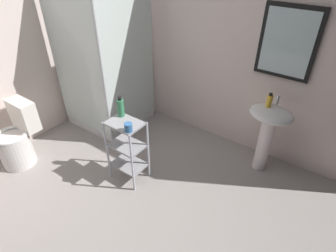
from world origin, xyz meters
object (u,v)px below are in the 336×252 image
(pedestal_sink, at_px, (268,127))
(hand_soap_bottle, at_px, (269,101))
(toilet, at_px, (18,140))
(shower_stall, at_px, (109,95))
(rinse_cup, at_px, (128,127))
(storage_cart, at_px, (127,146))
(body_wash_bottle_green, at_px, (121,107))

(pedestal_sink, distance_m, hand_soap_bottle, 0.31)
(toilet, bearing_deg, hand_soap_bottle, 34.14)
(shower_stall, distance_m, rinse_cup, 1.35)
(pedestal_sink, distance_m, storage_cart, 1.53)
(shower_stall, height_order, storage_cart, shower_stall)
(shower_stall, xyz_separation_m, rinse_cup, (1.08, -0.75, 0.32))
(shower_stall, bearing_deg, hand_soap_bottle, 10.07)
(pedestal_sink, bearing_deg, rinse_cup, -132.98)
(shower_stall, height_order, rinse_cup, shower_stall)
(hand_soap_bottle, relative_size, body_wash_bottle_green, 0.70)
(hand_soap_bottle, bearing_deg, body_wash_bottle_green, -141.85)
(hand_soap_bottle, relative_size, rinse_cup, 1.80)
(body_wash_bottle_green, bearing_deg, pedestal_sink, 36.42)
(shower_stall, distance_m, storage_cart, 1.15)
(toilet, xyz_separation_m, hand_soap_bottle, (2.33, 1.58, 0.56))
(body_wash_bottle_green, xyz_separation_m, rinse_cup, (0.25, -0.16, -0.06))
(storage_cart, distance_m, rinse_cup, 0.38)
(storage_cart, xyz_separation_m, hand_soap_bottle, (1.09, 1.02, 0.44))
(pedestal_sink, xyz_separation_m, rinse_cup, (-1.02, -1.09, 0.20))
(shower_stall, distance_m, toilet, 1.26)
(shower_stall, height_order, body_wash_bottle_green, shower_stall)
(pedestal_sink, height_order, body_wash_bottle_green, body_wash_bottle_green)
(toilet, bearing_deg, storage_cart, 24.12)
(toilet, distance_m, hand_soap_bottle, 2.87)
(storage_cart, relative_size, body_wash_bottle_green, 3.29)
(hand_soap_bottle, xyz_separation_m, body_wash_bottle_green, (-1.21, -0.95, -0.04))
(body_wash_bottle_green, relative_size, rinse_cup, 2.58)
(pedestal_sink, xyz_separation_m, body_wash_bottle_green, (-1.26, -0.93, 0.26))
(storage_cart, bearing_deg, pedestal_sink, 41.30)
(hand_soap_bottle, bearing_deg, rinse_cup, -130.94)
(pedestal_sink, bearing_deg, shower_stall, -170.60)
(rinse_cup, bearing_deg, shower_stall, 145.26)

